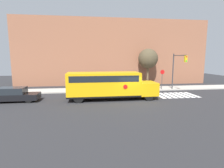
# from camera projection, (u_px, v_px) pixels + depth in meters

# --- Properties ---
(ground_plane) EXTENTS (60.00, 60.00, 0.00)m
(ground_plane) POSITION_uv_depth(u_px,v_px,m) (130.00, 101.00, 18.32)
(ground_plane) COLOR #28282B
(sidewalk_strip) EXTENTS (44.00, 3.00, 0.15)m
(sidewalk_strip) POSITION_uv_depth(u_px,v_px,m) (120.00, 89.00, 24.68)
(sidewalk_strip) COLOR #B2ADA3
(sidewalk_strip) RESTS_ON ground
(building_backdrop) EXTENTS (32.00, 4.00, 10.82)m
(building_backdrop) POSITION_uv_depth(u_px,v_px,m) (113.00, 52.00, 30.27)
(building_backdrop) COLOR #935B42
(building_backdrop) RESTS_ON ground
(crosswalk_stripes) EXTENTS (4.70, 3.20, 0.01)m
(crosswalk_stripes) POSITION_uv_depth(u_px,v_px,m) (176.00, 95.00, 21.08)
(crosswalk_stripes) COLOR white
(crosswalk_stripes) RESTS_ON ground
(school_bus) EXTENTS (9.53, 2.57, 2.92)m
(school_bus) POSITION_uv_depth(u_px,v_px,m) (108.00, 84.00, 18.62)
(school_bus) COLOR #EAA80F
(school_bus) RESTS_ON ground
(parked_car) EXTENTS (4.68, 1.77, 1.48)m
(parked_car) POSITION_uv_depth(u_px,v_px,m) (14.00, 95.00, 17.82)
(parked_car) COLOR black
(parked_car) RESTS_ON ground
(stop_sign) EXTENTS (0.60, 0.10, 2.85)m
(stop_sign) POSITION_uv_depth(u_px,v_px,m) (162.00, 77.00, 24.00)
(stop_sign) COLOR #38383A
(stop_sign) RESTS_ON ground
(traffic_light) EXTENTS (0.28, 3.34, 5.03)m
(traffic_light) POSITION_uv_depth(u_px,v_px,m) (177.00, 66.00, 23.17)
(traffic_light) COLOR #38383A
(traffic_light) RESTS_ON ground
(tree_near_sidewalk) EXTENTS (3.12, 3.12, 5.93)m
(tree_near_sidewalk) POSITION_uv_depth(u_px,v_px,m) (148.00, 59.00, 27.78)
(tree_near_sidewalk) COLOR brown
(tree_near_sidewalk) RESTS_ON ground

